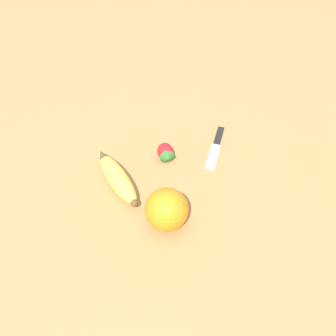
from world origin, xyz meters
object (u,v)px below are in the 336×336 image
object	(u,v)px
banana	(117,178)
strawberry	(166,153)
orange	(167,209)
paring_knife	(216,145)

from	to	relation	value
banana	strawberry	world-z (taller)	banana
banana	orange	distance (m)	0.15
orange	strawberry	size ratio (longest dim) A/B	1.55
strawberry	paring_knife	size ratio (longest dim) A/B	0.36
banana	orange	world-z (taller)	orange
banana	orange	bearing A→B (deg)	-164.73
strawberry	paring_knife	distance (m)	0.14
banana	paring_knife	bearing A→B (deg)	-92.84
strawberry	orange	bearing A→B (deg)	-12.04
banana	strawberry	size ratio (longest dim) A/B	3.15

